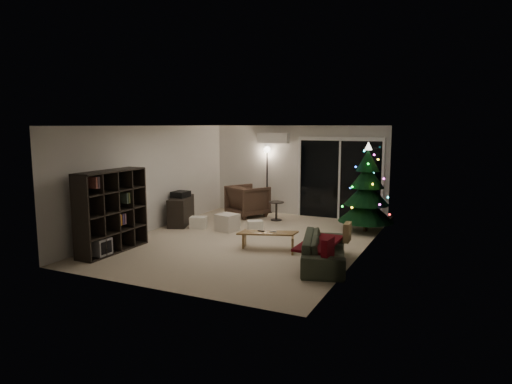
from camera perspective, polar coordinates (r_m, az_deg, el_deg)
room at (r=11.01m, az=4.32°, el=0.53°), size 6.50×7.51×2.60m
bookshelf at (r=9.63m, az=-18.48°, el=-2.21°), size 0.97×1.68×1.63m
media_cabinet at (r=11.76m, az=-9.36°, el=-2.33°), size 0.78×1.20×0.70m
stereo at (r=11.69m, az=-9.41°, el=-0.28°), size 0.36×0.42×0.15m
armchair at (r=12.61m, az=-1.03°, el=-1.11°), size 1.27×1.28×0.87m
ottoman at (r=10.96m, az=-3.59°, el=-3.81°), size 0.53×0.53×0.40m
cardboard_box_a at (r=11.32m, az=-7.22°, el=-3.80°), size 0.47×0.41×0.28m
cardboard_box_b at (r=10.94m, az=-0.12°, el=-4.24°), size 0.45×0.43×0.25m
side_table at (r=12.13m, az=2.56°, el=-2.38°), size 0.48×0.48×0.50m
floor_lamp at (r=13.11m, az=1.39°, el=1.41°), size 0.30×0.30×1.85m
sofa at (r=8.39m, az=8.54°, el=-7.22°), size 1.20×1.99×0.55m
sofa_throw at (r=8.39m, az=7.90°, el=-6.35°), size 0.58×1.35×0.04m
cushion_a at (r=8.88m, az=11.34°, el=-4.94°), size 0.14×0.37×0.36m
cushion_b at (r=7.67m, az=8.97°, el=-7.03°), size 0.13×0.37×0.36m
coffee_table at (r=9.34m, az=1.49°, el=-6.11°), size 1.21×0.75×0.36m
remote_a at (r=9.35m, az=0.65°, el=-4.89°), size 0.14×0.04×0.02m
remote_b at (r=9.30m, az=2.18°, el=-4.97°), size 0.14×0.08×0.02m
christmas_tree at (r=11.06m, az=13.69°, el=0.58°), size 1.50×1.50×2.12m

